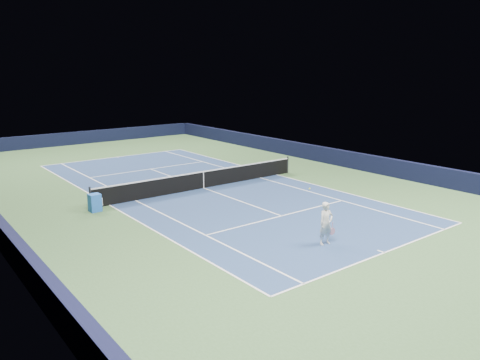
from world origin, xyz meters
TOP-DOWN VIEW (x-y plane):
  - ground at (0.00, 0.00)m, footprint 40.00×40.00m
  - wall_far at (0.00, 19.82)m, footprint 22.00×0.35m
  - wall_right at (10.82, 0.00)m, footprint 0.35×40.00m
  - court_surface at (0.00, 0.00)m, footprint 10.97×23.77m
  - baseline_far at (0.00, 11.88)m, footprint 10.97×0.08m
  - baseline_near at (0.00, -11.88)m, footprint 10.97×0.08m
  - sideline_doubles_right at (5.49, 0.00)m, footprint 0.08×23.77m
  - sideline_doubles_left at (-5.49, 0.00)m, footprint 0.08×23.77m
  - sideline_singles_right at (4.12, 0.00)m, footprint 0.08×23.77m
  - sideline_singles_left at (-4.12, 0.00)m, footprint 0.08×23.77m
  - service_line_far at (0.00, 6.40)m, footprint 8.23×0.08m
  - service_line_near at (0.00, -6.40)m, footprint 8.23×0.08m
  - center_service_line at (0.00, 0.00)m, footprint 0.08×12.80m
  - center_mark_far at (0.00, 11.73)m, footprint 0.08×0.30m
  - center_mark_near at (0.00, -11.73)m, footprint 0.08×0.30m
  - tennis_net at (0.00, 0.00)m, footprint 12.90×0.10m
  - sponsor_cube at (-6.40, -0.54)m, footprint 0.58×0.49m
  - tennis_player at (-1.05, -9.98)m, footprint 0.79×1.27m

SIDE VIEW (x-z plane):
  - ground at x=0.00m, z-range 0.00..0.00m
  - court_surface at x=0.00m, z-range 0.00..0.01m
  - baseline_far at x=0.00m, z-range 0.01..0.01m
  - baseline_near at x=0.00m, z-range 0.01..0.01m
  - sideline_doubles_right at x=5.49m, z-range 0.01..0.01m
  - sideline_doubles_left at x=-5.49m, z-range 0.01..0.01m
  - sideline_singles_right at x=4.12m, z-range 0.01..0.01m
  - sideline_singles_left at x=-4.12m, z-range 0.01..0.01m
  - service_line_far at x=0.00m, z-range 0.01..0.01m
  - service_line_near at x=0.00m, z-range 0.01..0.01m
  - center_service_line at x=0.00m, z-range 0.01..0.01m
  - center_mark_far at x=0.00m, z-range 0.01..0.01m
  - center_mark_near at x=0.00m, z-range 0.01..0.01m
  - sponsor_cube at x=-6.40m, z-range 0.00..0.83m
  - tennis_net at x=0.00m, z-range -0.03..1.04m
  - wall_far at x=0.00m, z-range 0.00..1.10m
  - wall_right at x=10.82m, z-range 0.00..1.10m
  - tennis_player at x=-1.05m, z-range -0.16..1.82m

